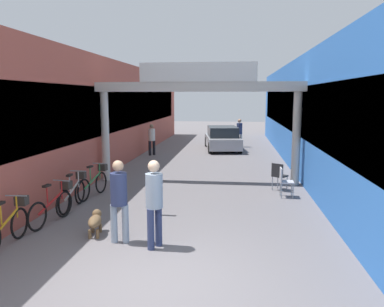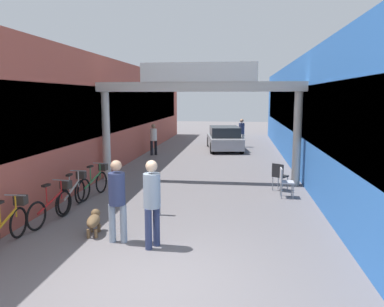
# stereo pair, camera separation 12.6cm
# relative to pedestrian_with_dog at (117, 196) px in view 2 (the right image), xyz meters

# --- Properties ---
(ground_plane) EXTENTS (80.00, 80.00, 0.00)m
(ground_plane) POSITION_rel_pedestrian_with_dog_xyz_m (1.05, -1.53, -1.00)
(ground_plane) COLOR slate
(storefront_left) EXTENTS (3.00, 26.00, 4.48)m
(storefront_left) POSITION_rel_pedestrian_with_dog_xyz_m (-4.04, 9.47, 1.25)
(storefront_left) COLOR #B25142
(storefront_left) RESTS_ON ground_plane
(storefront_right) EXTENTS (3.00, 26.00, 4.48)m
(storefront_right) POSITION_rel_pedestrian_with_dog_xyz_m (6.14, 9.47, 1.25)
(storefront_right) COLOR blue
(storefront_right) RESTS_ON ground_plane
(arcade_sign_gateway) EXTENTS (7.40, 0.47, 4.14)m
(arcade_sign_gateway) POSITION_rel_pedestrian_with_dog_xyz_m (1.05, 5.69, 1.93)
(arcade_sign_gateway) COLOR beige
(arcade_sign_gateway) RESTS_ON ground_plane
(pedestrian_with_dog) EXTENTS (0.39, 0.35, 1.73)m
(pedestrian_with_dog) POSITION_rel_pedestrian_with_dog_xyz_m (0.00, 0.00, 0.00)
(pedestrian_with_dog) COLOR #8C9EB2
(pedestrian_with_dog) RESTS_ON ground_plane
(pedestrian_companion) EXTENTS (0.46, 0.46, 1.78)m
(pedestrian_companion) POSITION_rel_pedestrian_with_dog_xyz_m (0.78, -0.18, 0.03)
(pedestrian_companion) COLOR navy
(pedestrian_companion) RESTS_ON ground_plane
(pedestrian_carrying_crate) EXTENTS (0.48, 0.48, 1.61)m
(pedestrian_carrying_crate) POSITION_rel_pedestrian_with_dog_xyz_m (-1.94, 11.59, -0.08)
(pedestrian_carrying_crate) COLOR black
(pedestrian_carrying_crate) RESTS_ON ground_plane
(pedestrian_elderly_walking) EXTENTS (0.46, 0.46, 1.69)m
(pedestrian_elderly_walking) POSITION_rel_pedestrian_with_dog_xyz_m (2.58, 15.35, -0.03)
(pedestrian_elderly_walking) COLOR silver
(pedestrian_elderly_walking) RESTS_ON ground_plane
(dog_on_leash) EXTENTS (0.38, 0.72, 0.51)m
(dog_on_leash) POSITION_rel_pedestrian_with_dog_xyz_m (-0.67, 0.38, -0.68)
(dog_on_leash) COLOR brown
(dog_on_leash) RESTS_ON ground_plane
(bicycle_orange_nearest) EXTENTS (0.46, 1.69, 0.98)m
(bicycle_orange_nearest) POSITION_rel_pedestrian_with_dog_xyz_m (-2.18, -0.43, -0.56)
(bicycle_orange_nearest) COLOR black
(bicycle_orange_nearest) RESTS_ON ground_plane
(bicycle_red_second) EXTENTS (0.46, 1.68, 0.98)m
(bicycle_red_second) POSITION_rel_pedestrian_with_dog_xyz_m (-1.96, 1.06, -0.56)
(bicycle_red_second) COLOR black
(bicycle_red_second) RESTS_ON ground_plane
(bicycle_silver_third) EXTENTS (0.46, 1.69, 0.98)m
(bicycle_silver_third) POSITION_rel_pedestrian_with_dog_xyz_m (-1.99, 2.24, -0.56)
(bicycle_silver_third) COLOR black
(bicycle_silver_third) RESTS_ON ground_plane
(bicycle_green_farthest) EXTENTS (0.46, 1.68, 0.98)m
(bicycle_green_farthest) POSITION_rel_pedestrian_with_dog_xyz_m (-1.88, 3.46, -0.56)
(bicycle_green_farthest) COLOR black
(bicycle_green_farthest) RESTS_ON ground_plane
(bollard_post_metal) EXTENTS (0.10, 0.10, 0.99)m
(bollard_post_metal) POSITION_rel_pedestrian_with_dog_xyz_m (0.45, 1.88, -0.49)
(bollard_post_metal) COLOR gray
(bollard_post_metal) RESTS_ON ground_plane
(cafe_chair_aluminium_nearer) EXTENTS (0.41, 0.41, 0.89)m
(cafe_chair_aluminium_nearer) POSITION_rel_pedestrian_with_dog_xyz_m (3.82, 4.03, -0.46)
(cafe_chair_aluminium_nearer) COLOR gray
(cafe_chair_aluminium_nearer) RESTS_ON ground_plane
(cafe_chair_black_farther) EXTENTS (0.56, 0.56, 0.89)m
(cafe_chair_black_farther) POSITION_rel_pedestrian_with_dog_xyz_m (3.75, 4.82, -0.46)
(cafe_chair_black_farther) COLOR gray
(cafe_chair_black_farther) RESTS_ON ground_plane
(parked_car_silver) EXTENTS (2.30, 4.21, 1.33)m
(parked_car_silver) POSITION_rel_pedestrian_with_dog_xyz_m (1.61, 14.02, -0.35)
(parked_car_silver) COLOR #99999E
(parked_car_silver) RESTS_ON ground_plane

